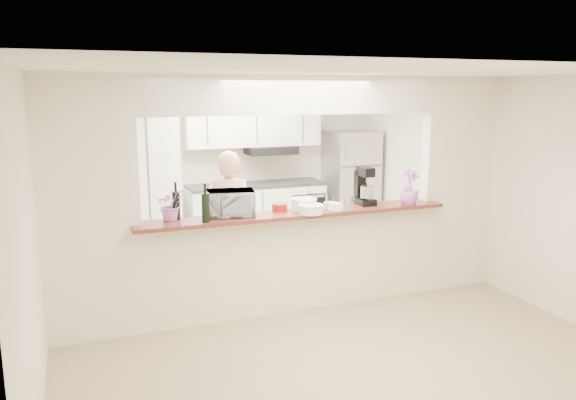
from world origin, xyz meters
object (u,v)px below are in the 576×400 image
stand_mixer (364,187)px  person (229,220)px  toaster_oven (230,203)px  refrigerator (351,184)px

stand_mixer → person: size_ratio=0.26×
toaster_oven → person: 1.03m
refrigerator → person: bearing=-145.9°
refrigerator → toaster_oven: size_ratio=3.60×
toaster_oven → person: person is taller
toaster_oven → person: (0.24, 0.92, -0.40)m
toaster_oven → stand_mixer: 1.55m
toaster_oven → stand_mixer: bearing=11.5°
refrigerator → toaster_oven: refrigerator is taller
person → stand_mixer: bearing=172.6°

